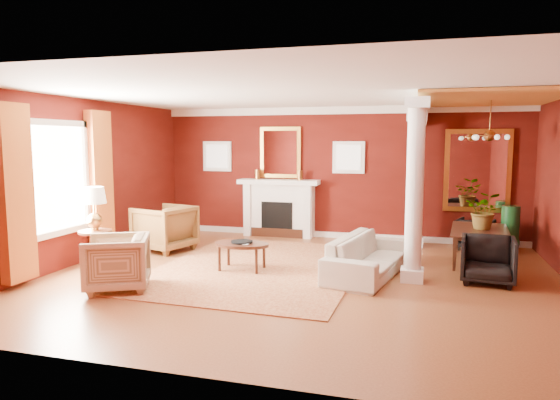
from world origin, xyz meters
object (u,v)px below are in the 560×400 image
(armchair_leopard, at_px, (164,226))
(dining_table, at_px, (482,237))
(side_table, at_px, (94,215))
(sofa, at_px, (368,249))
(coffee_table, at_px, (242,246))
(armchair_stripe, at_px, (117,260))

(armchair_leopard, distance_m, dining_table, 5.94)
(side_table, height_order, dining_table, side_table)
(armchair_leopard, xyz_separation_m, dining_table, (5.90, 0.62, -0.02))
(sofa, height_order, dining_table, dining_table)
(armchair_leopard, bearing_deg, dining_table, 112.32)
(sofa, height_order, armchair_leopard, armchair_leopard)
(coffee_table, bearing_deg, side_table, -167.82)
(coffee_table, xyz_separation_m, dining_table, (3.91, 1.65, 0.05))
(armchair_leopard, bearing_deg, armchair_stripe, 30.16)
(armchair_stripe, relative_size, coffee_table, 0.96)
(dining_table, bearing_deg, armchair_stripe, 126.03)
(sofa, height_order, coffee_table, sofa)
(sofa, relative_size, coffee_table, 2.35)
(dining_table, bearing_deg, sofa, 131.76)
(sofa, distance_m, armchair_stripe, 3.87)
(coffee_table, distance_m, dining_table, 4.24)
(side_table, xyz_separation_m, dining_table, (6.36, 2.18, -0.45))
(armchair_leopard, distance_m, side_table, 1.67)
(coffee_table, relative_size, dining_table, 0.54)
(side_table, distance_m, dining_table, 6.73)
(armchair_stripe, height_order, coffee_table, armchair_stripe)
(sofa, relative_size, dining_table, 1.27)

